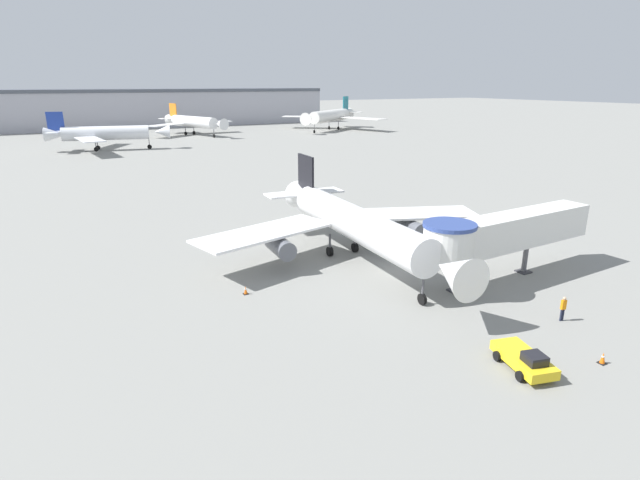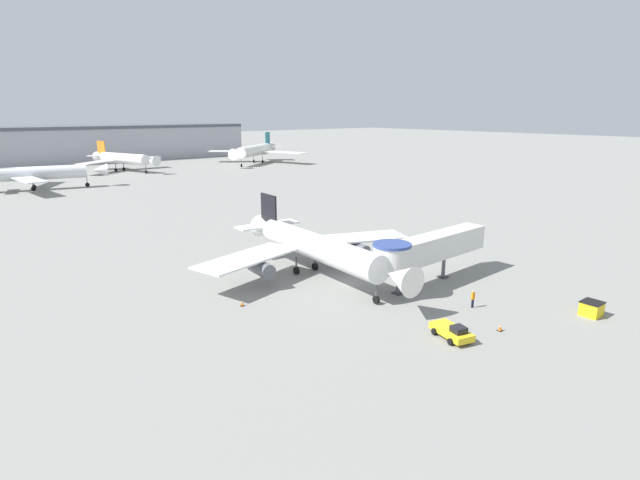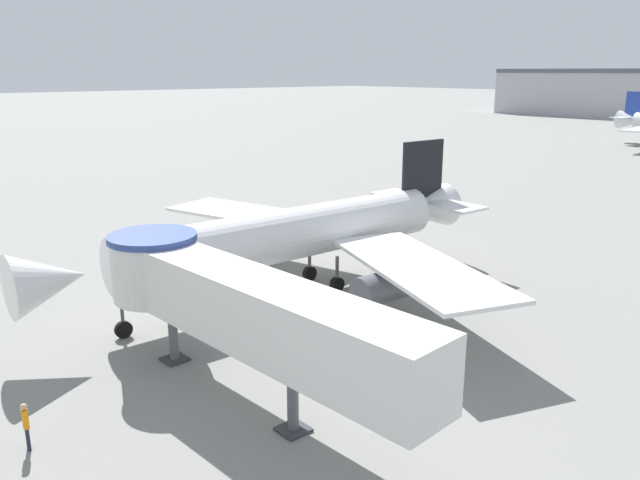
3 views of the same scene
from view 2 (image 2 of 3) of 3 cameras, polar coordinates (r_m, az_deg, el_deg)
ground_plane at (r=58.06m, az=2.75°, el=-5.04°), size 800.00×800.00×0.00m
main_airplane at (r=59.66m, az=-0.65°, el=-0.80°), size 29.81×29.65×8.58m
jet_bridge at (r=57.74m, az=11.87°, el=-1.04°), size 18.15×4.10×5.92m
pushback_tug_yellow at (r=46.03m, az=14.88°, el=-10.06°), size 2.83×4.42×1.44m
service_container_yellow at (r=55.85m, az=28.61°, el=-6.89°), size 1.93×1.85×1.44m
traffic_cone_starboard_wing at (r=68.18m, az=6.96°, el=-1.86°), size 0.40×0.40×0.66m
traffic_cone_apron_front at (r=48.89m, az=19.90°, el=-9.36°), size 0.45×0.45×0.74m
traffic_cone_port_wing at (r=52.18m, az=-8.89°, el=-7.13°), size 0.41×0.41×0.67m
ground_crew_marshaller at (r=53.25m, az=17.08°, el=-6.32°), size 0.38×0.27×1.84m
background_jet_blue_tail at (r=145.70m, az=-29.36°, el=6.68°), size 29.02×30.14×9.53m
background_jet_teal_tail at (r=194.25m, az=-7.39°, el=10.13°), size 33.20×34.72×11.28m
background_jet_orange_tail at (r=178.69m, az=-21.63°, el=8.65°), size 29.72×29.57×9.65m
terminal_building at (r=218.49m, az=-30.86°, el=9.24°), size 169.98×28.29×13.91m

